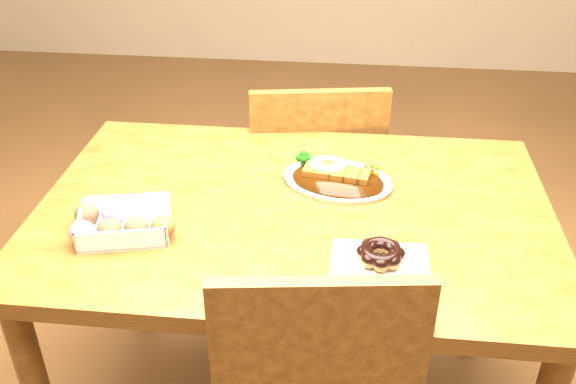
# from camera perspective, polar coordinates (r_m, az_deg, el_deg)

# --- Properties ---
(table) EXTENTS (1.20, 0.80, 0.75)m
(table) POSITION_cam_1_polar(r_m,az_deg,el_deg) (1.56, 0.56, -4.31)
(table) COLOR #4F2B0F
(table) RESTS_ON ground
(chair_far) EXTENTS (0.48, 0.48, 0.87)m
(chair_far) POSITION_cam_1_polar(r_m,az_deg,el_deg) (2.10, 2.29, 0.38)
(chair_far) COLOR #4F2B0F
(chair_far) RESTS_ON ground
(katsu_curry_plate) EXTENTS (0.31, 0.25, 0.05)m
(katsu_curry_plate) POSITION_cam_1_polar(r_m,az_deg,el_deg) (1.59, 4.29, 1.35)
(katsu_curry_plate) COLOR white
(katsu_curry_plate) RESTS_ON table
(donut_box) EXTENTS (0.23, 0.19, 0.05)m
(donut_box) POSITION_cam_1_polar(r_m,az_deg,el_deg) (1.44, -14.53, -2.57)
(donut_box) COLOR white
(donut_box) RESTS_ON table
(pon_de_ring) EXTENTS (0.20, 0.14, 0.04)m
(pon_de_ring) POSITION_cam_1_polar(r_m,az_deg,el_deg) (1.33, 8.23, -5.50)
(pon_de_ring) COLOR silver
(pon_de_ring) RESTS_ON table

